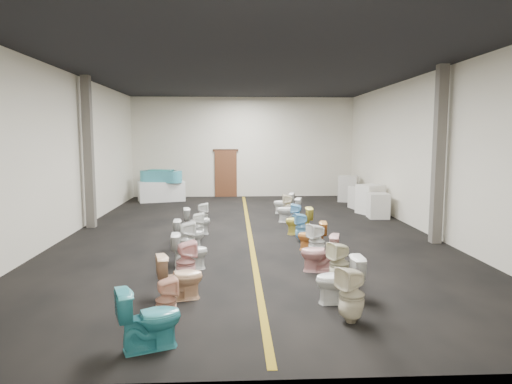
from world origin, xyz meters
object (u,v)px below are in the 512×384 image
display_table (161,191)px  toilet_left_5 (187,240)px  toilet_left_2 (180,277)px  toilet_right_1 (339,280)px  toilet_right_3 (320,253)px  toilet_right_0 (351,295)px  toilet_right_9 (289,210)px  toilet_left_7 (198,227)px  appliance_crate_d (348,189)px  toilet_right_6 (302,227)px  appliance_crate_a (378,206)px  toilet_left_3 (186,262)px  toilet_left_9 (202,215)px  toilet_right_5 (312,236)px  bathtub (161,176)px  toilet_right_8 (297,216)px  toilet_right_11 (284,203)px  toilet_right_10 (288,206)px  appliance_crate_b (370,199)px  toilet_right_2 (339,264)px  toilet_left_1 (166,301)px  toilet_left_8 (197,221)px  toilet_right_4 (317,242)px  toilet_left_0 (149,318)px  toilet_left_6 (189,234)px  toilet_left_4 (190,251)px  appliance_crate_c (361,198)px  toilet_right_7 (299,221)px

display_table → toilet_left_5: 9.62m
toilet_left_2 → toilet_right_1: toilet_right_1 is taller
toilet_left_5 → toilet_right_3: toilet_left_5 is taller
toilet_right_0 → toilet_right_9: bearing=156.0°
display_table → toilet_right_0: 13.93m
toilet_right_3 → toilet_left_7: bearing=-122.0°
appliance_crate_d → toilet_right_6: appliance_crate_d is taller
appliance_crate_a → toilet_left_3: (-5.73, -6.63, -0.02)m
toilet_left_5 → toilet_left_9: 3.51m
toilet_left_7 → toilet_right_5: bearing=-114.8°
appliance_crate_a → toilet_left_5: (-5.90, -4.88, 0.01)m
bathtub → toilet_left_9: 6.31m
toilet_right_8 → toilet_right_11: toilet_right_11 is taller
toilet_right_10 → appliance_crate_b: bearing=105.9°
toilet_right_6 → display_table: bearing=-151.6°
bathtub → toilet_right_2: size_ratio=2.25×
toilet_left_1 → toilet_left_7: (0.04, 5.30, 0.04)m
toilet_left_8 → toilet_right_5: toilet_left_8 is taller
toilet_left_7 → toilet_right_4: 3.40m
toilet_left_0 → toilet_right_9: 9.09m
appliance_crate_a → toilet_left_6: bearing=-146.6°
bathtub → toilet_left_9: bearing=-55.3°
toilet_left_4 → toilet_right_3: size_ratio=0.96×
toilet_left_3 → toilet_left_6: size_ratio=1.12×
appliance_crate_a → toilet_right_0: (-3.13, -8.56, 0.00)m
toilet_left_0 → toilet_right_10: bearing=-38.5°
bathtub → toilet_left_5: 9.64m
toilet_left_1 → toilet_right_4: toilet_right_4 is taller
appliance_crate_c → toilet_left_5: size_ratio=0.98×
toilet_left_3 → toilet_right_8: size_ratio=1.09×
toilet_right_4 → toilet_right_7: (-0.01, 2.67, -0.03)m
toilet_left_6 → display_table: bearing=11.5°
toilet_left_0 → toilet_right_5: toilet_left_0 is taller
toilet_left_2 → toilet_right_9: 7.34m
toilet_right_10 → toilet_right_9: bearing=-2.5°
appliance_crate_a → toilet_right_11: appliance_crate_a is taller
toilet_left_4 → appliance_crate_b: bearing=-45.0°
toilet_right_0 → toilet_right_2: size_ratio=1.03×
toilet_right_6 → toilet_right_9: 2.70m
bathtub → toilet_right_4: bearing=-48.2°
appliance_crate_d → toilet_right_5: bearing=-109.7°
display_table → toilet_right_5: size_ratio=2.69×
appliance_crate_d → toilet_right_8: size_ratio=1.47×
toilet_right_6 → toilet_right_8: toilet_right_6 is taller
appliance_crate_c → toilet_right_3: 8.70m
toilet_left_6 → toilet_right_10: bearing=-37.2°
toilet_left_6 → toilet_right_10: 5.06m
appliance_crate_c → toilet_left_5: (-5.90, -6.99, 0.01)m
toilet_left_3 → toilet_right_1: size_ratio=1.02×
toilet_right_7 → toilet_right_10: (0.01, 2.63, 0.02)m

